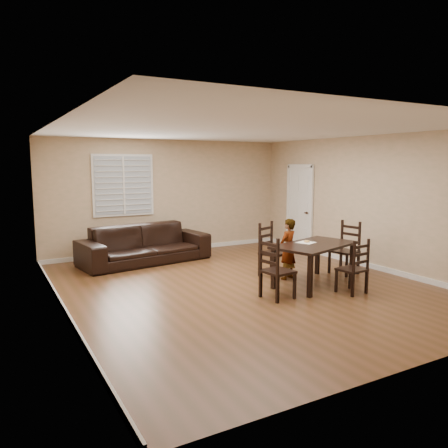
% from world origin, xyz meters
% --- Properties ---
extents(ground, '(7.00, 7.00, 0.00)m').
position_xyz_m(ground, '(0.00, 0.00, 0.00)').
color(ground, brown).
rests_on(ground, ground).
extents(room, '(6.04, 7.04, 2.72)m').
position_xyz_m(room, '(0.04, 0.18, 1.81)').
color(room, '#CEAB8B').
rests_on(room, ground).
extents(dining_table, '(1.77, 1.32, 0.74)m').
position_xyz_m(dining_table, '(1.15, -0.51, 0.65)').
color(dining_table, black).
rests_on(dining_table, ground).
extents(chair_near, '(0.59, 0.57, 1.03)m').
position_xyz_m(chair_near, '(0.83, 0.45, 0.47)').
color(chair_near, black).
rests_on(chair_near, ground).
extents(chair_far, '(0.46, 0.43, 0.92)m').
position_xyz_m(chair_far, '(1.38, -1.30, 0.42)').
color(chair_far, black).
rests_on(chair_far, ground).
extents(chair_left, '(0.48, 0.51, 1.01)m').
position_xyz_m(chair_left, '(-0.00, -0.85, 0.46)').
color(chair_left, black).
rests_on(chair_left, ground).
extents(chair_right, '(0.51, 0.53, 1.03)m').
position_xyz_m(chair_right, '(2.30, -0.15, 0.47)').
color(chair_right, black).
rests_on(chair_right, ground).
extents(child, '(0.48, 0.41, 1.13)m').
position_xyz_m(child, '(0.98, 0.04, 0.57)').
color(child, gray).
rests_on(child, ground).
extents(napkin, '(0.37, 0.37, 0.00)m').
position_xyz_m(napkin, '(1.10, -0.34, 0.74)').
color(napkin, white).
rests_on(napkin, dining_table).
extents(donut, '(0.10, 0.10, 0.04)m').
position_xyz_m(donut, '(1.11, -0.33, 0.76)').
color(donut, '#CB9449').
rests_on(donut, napkin).
extents(sofa, '(2.91, 1.49, 0.81)m').
position_xyz_m(sofa, '(-0.90, 2.63, 0.41)').
color(sofa, black).
rests_on(sofa, ground).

